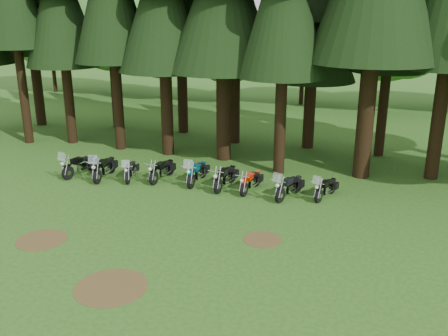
# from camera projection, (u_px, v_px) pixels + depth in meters

# --- Properties ---
(ground) EXTENTS (120.00, 120.00, 0.00)m
(ground) POSITION_uv_depth(u_px,v_px,m) (143.00, 228.00, 18.72)
(ground) COLOR #265517
(ground) RESTS_ON ground
(pine_back_4) EXTENTS (4.94, 4.94, 13.78)m
(pine_back_4) POSITION_uv_depth(u_px,v_px,m) (315.00, 0.00, 26.91)
(pine_back_4) COLOR black
(pine_back_4) RESTS_ON ground
(decid_0) EXTENTS (8.00, 7.78, 10.00)m
(decid_0) POSITION_uv_depth(u_px,v_px,m) (51.00, 29.00, 46.29)
(decid_0) COLOR black
(decid_0) RESTS_ON ground
(decid_1) EXTENTS (7.91, 7.69, 9.88)m
(decid_1) POSITION_uv_depth(u_px,v_px,m) (112.00, 30.00, 44.94)
(decid_1) COLOR black
(decid_1) RESTS_ON ground
(decid_2) EXTENTS (6.72, 6.53, 8.40)m
(decid_2) POSITION_uv_depth(u_px,v_px,m) (164.00, 42.00, 42.66)
(decid_2) COLOR black
(decid_2) RESTS_ON ground
(decid_3) EXTENTS (6.12, 5.95, 7.65)m
(decid_3) POSITION_uv_depth(u_px,v_px,m) (228.00, 49.00, 41.41)
(decid_3) COLOR black
(decid_3) RESTS_ON ground
(decid_4) EXTENTS (5.93, 5.76, 7.41)m
(decid_4) POSITION_uv_depth(u_px,v_px,m) (306.00, 52.00, 40.65)
(decid_4) COLOR black
(decid_4) RESTS_ON ground
(decid_5) EXTENTS (8.45, 8.21, 10.56)m
(decid_5) POSITION_uv_depth(u_px,v_px,m) (395.00, 30.00, 37.52)
(decid_5) COLOR black
(decid_5) RESTS_ON ground
(dirt_patch_0) EXTENTS (1.80, 1.80, 0.01)m
(dirt_patch_0) POSITION_uv_depth(u_px,v_px,m) (42.00, 240.00, 17.81)
(dirt_patch_0) COLOR #4C3D1E
(dirt_patch_0) RESTS_ON ground
(dirt_patch_1) EXTENTS (1.40, 1.40, 0.01)m
(dirt_patch_1) POSITION_uv_depth(u_px,v_px,m) (262.00, 239.00, 17.83)
(dirt_patch_1) COLOR #4C3D1E
(dirt_patch_1) RESTS_ON ground
(dirt_patch_2) EXTENTS (2.20, 2.20, 0.01)m
(dirt_patch_2) POSITION_uv_depth(u_px,v_px,m) (111.00, 287.00, 14.81)
(dirt_patch_2) COLOR #4C3D1E
(dirt_patch_2) RESTS_ON ground
(motorcycle_0) EXTENTS (0.77, 2.29, 1.44)m
(motorcycle_0) POSITION_uv_depth(u_px,v_px,m) (80.00, 166.00, 24.47)
(motorcycle_0) COLOR black
(motorcycle_0) RESTS_ON ground
(motorcycle_1) EXTENTS (0.58, 2.37, 1.48)m
(motorcycle_1) POSITION_uv_depth(u_px,v_px,m) (104.00, 168.00, 24.03)
(motorcycle_1) COLOR black
(motorcycle_1) RESTS_ON ground
(motorcycle_2) EXTENTS (0.81, 1.98, 1.26)m
(motorcycle_2) POSITION_uv_depth(u_px,v_px,m) (131.00, 171.00, 23.90)
(motorcycle_2) COLOR black
(motorcycle_2) RESTS_ON ground
(motorcycle_3) EXTENTS (0.39, 2.20, 0.89)m
(motorcycle_3) POSITION_uv_depth(u_px,v_px,m) (162.00, 171.00, 23.84)
(motorcycle_3) COLOR black
(motorcycle_3) RESTS_ON ground
(motorcycle_4) EXTENTS (0.43, 2.31, 1.46)m
(motorcycle_4) POSITION_uv_depth(u_px,v_px,m) (197.00, 173.00, 23.40)
(motorcycle_4) COLOR black
(motorcycle_4) RESTS_ON ground
(motorcycle_5) EXTENTS (0.41, 2.30, 0.94)m
(motorcycle_5) POSITION_uv_depth(u_px,v_px,m) (225.00, 178.00, 22.78)
(motorcycle_5) COLOR black
(motorcycle_5) RESTS_ON ground
(motorcycle_6) EXTENTS (0.43, 2.08, 0.85)m
(motorcycle_6) POSITION_uv_depth(u_px,v_px,m) (251.00, 182.00, 22.39)
(motorcycle_6) COLOR black
(motorcycle_6) RESTS_ON ground
(motorcycle_7) EXTENTS (0.97, 2.19, 1.40)m
(motorcycle_7) POSITION_uv_depth(u_px,v_px,m) (289.00, 187.00, 21.63)
(motorcycle_7) COLOR black
(motorcycle_7) RESTS_ON ground
(motorcycle_8) EXTENTS (0.85, 1.97, 1.26)m
(motorcycle_8) POSITION_uv_depth(u_px,v_px,m) (326.00, 189.00, 21.59)
(motorcycle_8) COLOR black
(motorcycle_8) RESTS_ON ground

